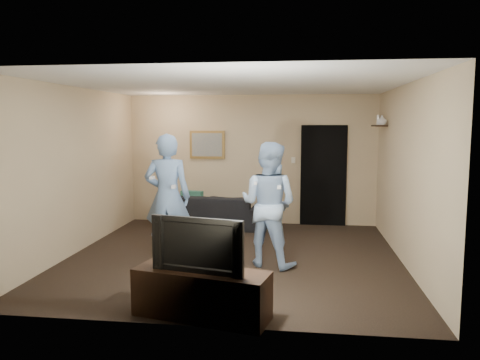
# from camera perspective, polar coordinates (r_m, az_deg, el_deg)

# --- Properties ---
(ground) EXTENTS (5.00, 5.00, 0.00)m
(ground) POSITION_cam_1_polar(r_m,az_deg,el_deg) (7.27, -0.77, -9.31)
(ground) COLOR black
(ground) RESTS_ON ground
(ceiling) EXTENTS (5.00, 5.00, 0.04)m
(ceiling) POSITION_cam_1_polar(r_m,az_deg,el_deg) (7.00, -0.80, 11.57)
(ceiling) COLOR silver
(ceiling) RESTS_ON wall_back
(wall_back) EXTENTS (5.00, 0.04, 2.60)m
(wall_back) POSITION_cam_1_polar(r_m,az_deg,el_deg) (9.49, 1.37, 2.49)
(wall_back) COLOR tan
(wall_back) RESTS_ON ground
(wall_front) EXTENTS (5.00, 0.04, 2.60)m
(wall_front) POSITION_cam_1_polar(r_m,az_deg,el_deg) (4.58, -5.25, -2.31)
(wall_front) COLOR tan
(wall_front) RESTS_ON ground
(wall_left) EXTENTS (0.04, 5.00, 2.60)m
(wall_left) POSITION_cam_1_polar(r_m,az_deg,el_deg) (7.78, -19.34, 1.13)
(wall_left) COLOR tan
(wall_left) RESTS_ON ground
(wall_right) EXTENTS (0.04, 5.00, 2.60)m
(wall_right) POSITION_cam_1_polar(r_m,az_deg,el_deg) (7.11, 19.59, 0.61)
(wall_right) COLOR tan
(wall_right) RESTS_ON ground
(sofa) EXTENTS (2.22, 0.98, 0.63)m
(sofa) POSITION_cam_1_polar(r_m,az_deg,el_deg) (9.30, -3.46, -3.73)
(sofa) COLOR black
(sofa) RESTS_ON ground
(throw_pillow) EXTENTS (0.46, 0.23, 0.44)m
(throw_pillow) POSITION_cam_1_polar(r_m,az_deg,el_deg) (9.35, -5.87, -2.68)
(throw_pillow) COLOR #1B5244
(throw_pillow) RESTS_ON sofa
(painting_frame) EXTENTS (0.72, 0.05, 0.57)m
(painting_frame) POSITION_cam_1_polar(r_m,az_deg,el_deg) (9.58, -4.01, 4.32)
(painting_frame) COLOR olive
(painting_frame) RESTS_ON wall_back
(painting_canvas) EXTENTS (0.62, 0.01, 0.47)m
(painting_canvas) POSITION_cam_1_polar(r_m,az_deg,el_deg) (9.56, -4.05, 4.31)
(painting_canvas) COLOR slate
(painting_canvas) RESTS_ON painting_frame
(doorway) EXTENTS (0.90, 0.06, 2.00)m
(doorway) POSITION_cam_1_polar(r_m,az_deg,el_deg) (9.45, 10.12, 0.54)
(doorway) COLOR black
(doorway) RESTS_ON ground
(light_switch) EXTENTS (0.08, 0.02, 0.12)m
(light_switch) POSITION_cam_1_polar(r_m,az_deg,el_deg) (9.41, 6.51, 2.41)
(light_switch) COLOR silver
(light_switch) RESTS_ON wall_back
(wall_shelf) EXTENTS (0.20, 0.60, 0.03)m
(wall_shelf) POSITION_cam_1_polar(r_m,az_deg,el_deg) (8.82, 16.61, 6.36)
(wall_shelf) COLOR black
(wall_shelf) RESTS_ON wall_right
(shelf_vase) EXTENTS (0.20, 0.20, 0.17)m
(shelf_vase) POSITION_cam_1_polar(r_m,az_deg,el_deg) (8.56, 16.92, 7.01)
(shelf_vase) COLOR silver
(shelf_vase) RESTS_ON wall_shelf
(shelf_figurine) EXTENTS (0.06, 0.06, 0.18)m
(shelf_figurine) POSITION_cam_1_polar(r_m,az_deg,el_deg) (8.95, 16.51, 7.04)
(shelf_figurine) COLOR #B9B9BD
(shelf_figurine) RESTS_ON wall_shelf
(tv_console) EXTENTS (1.50, 0.76, 0.51)m
(tv_console) POSITION_cam_1_polar(r_m,az_deg,el_deg) (5.08, -4.71, -13.66)
(tv_console) COLOR black
(tv_console) RESTS_ON ground
(television) EXTENTS (1.01, 0.35, 0.58)m
(television) POSITION_cam_1_polar(r_m,az_deg,el_deg) (4.91, -4.77, -7.68)
(television) COLOR black
(television) RESTS_ON tv_console
(wii_player_left) EXTENTS (0.73, 0.55, 1.88)m
(wii_player_left) POSITION_cam_1_polar(r_m,az_deg,el_deg) (7.07, -8.83, -2.03)
(wii_player_left) COLOR #6B8CBA
(wii_player_left) RESTS_ON ground
(wii_player_right) EXTENTS (1.04, 0.93, 1.77)m
(wii_player_right) POSITION_cam_1_polar(r_m,az_deg,el_deg) (6.68, 3.50, -2.97)
(wii_player_right) COLOR #9BB9E1
(wii_player_right) RESTS_ON ground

